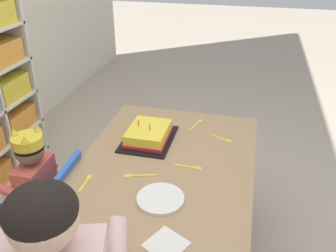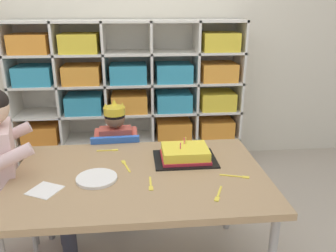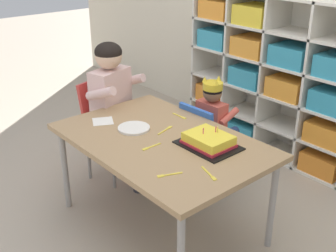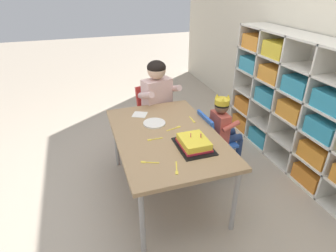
{
  "view_description": "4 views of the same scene",
  "coord_description": "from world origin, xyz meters",
  "px_view_note": "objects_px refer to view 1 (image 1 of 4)",
  "views": [
    {
      "loc": [
        -1.33,
        -0.35,
        1.61
      ],
      "look_at": [
        0.15,
        0.01,
        0.78
      ],
      "focal_mm": 38.2,
      "sensor_mm": 36.0,
      "label": 1
    },
    {
      "loc": [
        -0.01,
        -1.57,
        1.43
      ],
      "look_at": [
        0.14,
        -0.06,
        0.9
      ],
      "focal_mm": 36.77,
      "sensor_mm": 36.0,
      "label": 2
    },
    {
      "loc": [
        1.76,
        -1.46,
        1.74
      ],
      "look_at": [
        0.11,
        -0.04,
        0.75
      ],
      "focal_mm": 45.72,
      "sensor_mm": 36.0,
      "label": 3
    },
    {
      "loc": [
        1.95,
        -0.62,
        1.79
      ],
      "look_at": [
        0.13,
        -0.03,
        0.77
      ],
      "focal_mm": 29.96,
      "sensor_mm": 36.0,
      "label": 4
    }
  ],
  "objects_px": {
    "child_with_crown": "(29,186)",
    "paper_plate_stack": "(160,199)",
    "birthday_cake_on_tray": "(148,135)",
    "fork_near_cake_tray": "(138,176)",
    "fork_by_napkin": "(223,139)",
    "fork_beside_plate_stack": "(197,124)",
    "classroom_chair_blue": "(54,209)",
    "activity_table": "(163,178)",
    "fork_scattered_mid_table": "(190,167)",
    "fork_near_child_seat": "(86,182)"
  },
  "relations": [
    {
      "from": "activity_table",
      "to": "fork_beside_plate_stack",
      "type": "bearing_deg",
      "value": -9.43
    },
    {
      "from": "paper_plate_stack",
      "to": "fork_beside_plate_stack",
      "type": "height_order",
      "value": "paper_plate_stack"
    },
    {
      "from": "birthday_cake_on_tray",
      "to": "classroom_chair_blue",
      "type": "bearing_deg",
      "value": 136.46
    },
    {
      "from": "birthday_cake_on_tray",
      "to": "fork_near_child_seat",
      "type": "bearing_deg",
      "value": 158.76
    },
    {
      "from": "fork_beside_plate_stack",
      "to": "fork_near_cake_tray",
      "type": "relative_size",
      "value": 1.0
    },
    {
      "from": "fork_scattered_mid_table",
      "to": "fork_beside_plate_stack",
      "type": "bearing_deg",
      "value": -84.15
    },
    {
      "from": "activity_table",
      "to": "paper_plate_stack",
      "type": "height_order",
      "value": "paper_plate_stack"
    },
    {
      "from": "classroom_chair_blue",
      "to": "fork_near_cake_tray",
      "type": "xyz_separation_m",
      "value": [
        0.07,
        -0.42,
        0.23
      ]
    },
    {
      "from": "birthday_cake_on_tray",
      "to": "fork_by_napkin",
      "type": "bearing_deg",
      "value": -76.05
    },
    {
      "from": "fork_by_napkin",
      "to": "fork_near_child_seat",
      "type": "bearing_deg",
      "value": 66.36
    },
    {
      "from": "birthday_cake_on_tray",
      "to": "fork_near_child_seat",
      "type": "xyz_separation_m",
      "value": [
        -0.43,
        0.17,
        -0.03
      ]
    },
    {
      "from": "classroom_chair_blue",
      "to": "birthday_cake_on_tray",
      "type": "relative_size",
      "value": 1.97
    },
    {
      "from": "child_with_crown",
      "to": "fork_near_child_seat",
      "type": "xyz_separation_m",
      "value": [
        -0.02,
        -0.32,
        0.1
      ]
    },
    {
      "from": "activity_table",
      "to": "child_with_crown",
      "type": "relative_size",
      "value": 1.51
    },
    {
      "from": "fork_scattered_mid_table",
      "to": "fork_near_cake_tray",
      "type": "bearing_deg",
      "value": 29.79
    },
    {
      "from": "fork_scattered_mid_table",
      "to": "fork_near_child_seat",
      "type": "distance_m",
      "value": 0.48
    },
    {
      "from": "birthday_cake_on_tray",
      "to": "fork_by_napkin",
      "type": "xyz_separation_m",
      "value": [
        0.1,
        -0.39,
        -0.03
      ]
    },
    {
      "from": "classroom_chair_blue",
      "to": "fork_scattered_mid_table",
      "type": "relative_size",
      "value": 5.14
    },
    {
      "from": "fork_scattered_mid_table",
      "to": "fork_beside_plate_stack",
      "type": "distance_m",
      "value": 0.43
    },
    {
      "from": "classroom_chair_blue",
      "to": "fork_near_cake_tray",
      "type": "height_order",
      "value": "classroom_chair_blue"
    },
    {
      "from": "fork_by_napkin",
      "to": "classroom_chair_blue",
      "type": "bearing_deg",
      "value": 55.83
    },
    {
      "from": "birthday_cake_on_tray",
      "to": "fork_near_cake_tray",
      "type": "bearing_deg",
      "value": -172.16
    },
    {
      "from": "fork_scattered_mid_table",
      "to": "activity_table",
      "type": "bearing_deg",
      "value": 23.01
    },
    {
      "from": "fork_near_cake_tray",
      "to": "child_with_crown",
      "type": "bearing_deg",
      "value": 172.15
    },
    {
      "from": "activity_table",
      "to": "fork_scattered_mid_table",
      "type": "height_order",
      "value": "fork_scattered_mid_table"
    },
    {
      "from": "fork_near_cake_tray",
      "to": "birthday_cake_on_tray",
      "type": "bearing_deg",
      "value": 81.76
    },
    {
      "from": "fork_near_child_seat",
      "to": "fork_scattered_mid_table",
      "type": "bearing_deg",
      "value": 117.11
    },
    {
      "from": "fork_near_cake_tray",
      "to": "fork_beside_plate_stack",
      "type": "bearing_deg",
      "value": 56.06
    },
    {
      "from": "classroom_chair_blue",
      "to": "fork_scattered_mid_table",
      "type": "height_order",
      "value": "classroom_chair_blue"
    },
    {
      "from": "activity_table",
      "to": "fork_near_child_seat",
      "type": "relative_size",
      "value": 10.22
    },
    {
      "from": "child_with_crown",
      "to": "fork_by_napkin",
      "type": "bearing_deg",
      "value": 117.55
    },
    {
      "from": "fork_by_napkin",
      "to": "fork_beside_plate_stack",
      "type": "distance_m",
      "value": 0.21
    },
    {
      "from": "child_with_crown",
      "to": "paper_plate_stack",
      "type": "distance_m",
      "value": 0.69
    },
    {
      "from": "child_with_crown",
      "to": "paper_plate_stack",
      "type": "xyz_separation_m",
      "value": [
        -0.06,
        -0.68,
        0.1
      ]
    },
    {
      "from": "fork_by_napkin",
      "to": "fork_beside_plate_stack",
      "type": "bearing_deg",
      "value": -15.77
    },
    {
      "from": "fork_beside_plate_stack",
      "to": "classroom_chair_blue",
      "type": "bearing_deg",
      "value": -26.23
    },
    {
      "from": "paper_plate_stack",
      "to": "fork_scattered_mid_table",
      "type": "height_order",
      "value": "paper_plate_stack"
    },
    {
      "from": "fork_by_napkin",
      "to": "fork_near_child_seat",
      "type": "height_order",
      "value": "same"
    },
    {
      "from": "activity_table",
      "to": "child_with_crown",
      "type": "xyz_separation_m",
      "value": [
        -0.15,
        0.63,
        -0.05
      ]
    },
    {
      "from": "classroom_chair_blue",
      "to": "paper_plate_stack",
      "type": "distance_m",
      "value": 0.62
    },
    {
      "from": "activity_table",
      "to": "fork_near_child_seat",
      "type": "bearing_deg",
      "value": 119.35
    },
    {
      "from": "fork_near_cake_tray",
      "to": "fork_near_child_seat",
      "type": "bearing_deg",
      "value": -170.45
    },
    {
      "from": "birthday_cake_on_tray",
      "to": "fork_near_child_seat",
      "type": "height_order",
      "value": "birthday_cake_on_tray"
    },
    {
      "from": "fork_scattered_mid_table",
      "to": "birthday_cake_on_tray",
      "type": "bearing_deg",
      "value": -37.15
    },
    {
      "from": "paper_plate_stack",
      "to": "fork_near_cake_tray",
      "type": "height_order",
      "value": "paper_plate_stack"
    },
    {
      "from": "fork_near_child_seat",
      "to": "birthday_cake_on_tray",
      "type": "bearing_deg",
      "value": 158.35
    },
    {
      "from": "activity_table",
      "to": "classroom_chair_blue",
      "type": "distance_m",
      "value": 0.57
    },
    {
      "from": "child_with_crown",
      "to": "birthday_cake_on_tray",
      "type": "distance_m",
      "value": 0.64
    },
    {
      "from": "paper_plate_stack",
      "to": "fork_by_napkin",
      "type": "height_order",
      "value": "paper_plate_stack"
    },
    {
      "from": "classroom_chair_blue",
      "to": "fork_by_napkin",
      "type": "relative_size",
      "value": 5.2
    }
  ]
}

